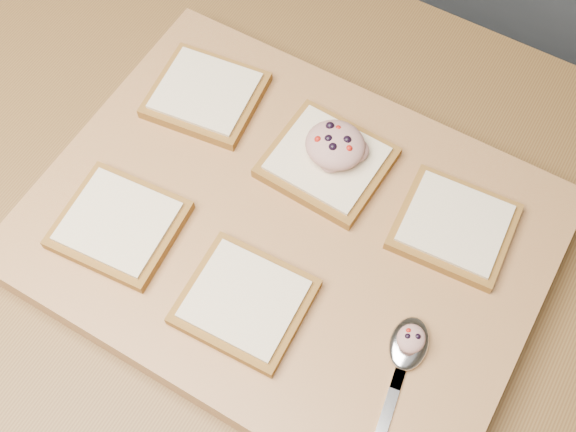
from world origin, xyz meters
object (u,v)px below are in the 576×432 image
at_px(tuna_salad_dollop, 335,145).
at_px(spoon, 405,356).
at_px(bread_far_center, 327,162).
at_px(cutting_board, 288,234).

xyz_separation_m(tuna_salad_dollop, spoon, (0.16, -0.16, -0.03)).
bearing_deg(spoon, tuna_salad_dollop, 135.61).
height_order(bread_far_center, tuna_salad_dollop, tuna_salad_dollop).
bearing_deg(cutting_board, bread_far_center, 90.22).
xyz_separation_m(cutting_board, bread_far_center, (-0.00, 0.08, 0.03)).
relative_size(cutting_board, bread_far_center, 4.09).
bearing_deg(cutting_board, tuna_salad_dollop, 87.99).
height_order(bread_far_center, spoon, bread_far_center).
bearing_deg(bread_far_center, cutting_board, -89.78).
height_order(cutting_board, bread_far_center, bread_far_center).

